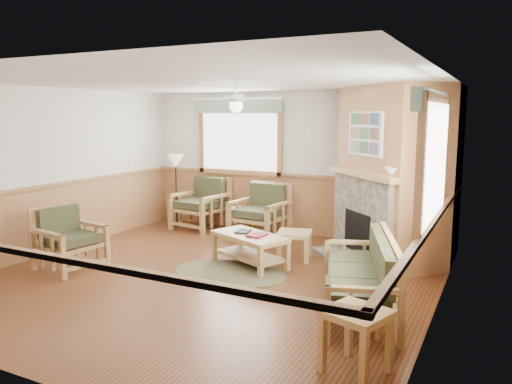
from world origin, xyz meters
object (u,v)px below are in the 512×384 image
at_px(end_table_chairs, 243,222).
at_px(floor_lamp_right, 396,221).
at_px(end_table_sofa, 356,341).
at_px(sofa, 358,275).
at_px(footstool, 294,246).
at_px(armchair_back_right, 260,212).
at_px(floor_lamp_left, 176,190).
at_px(armchair_left, 70,238).
at_px(coffee_table, 250,250).
at_px(armchair_back_left, 200,203).

height_order(end_table_chairs, floor_lamp_right, floor_lamp_right).
relative_size(end_table_chairs, end_table_sofa, 0.91).
xyz_separation_m(sofa, footstool, (-1.46, 1.60, -0.21)).
distance_m(armchair_back_right, floor_lamp_left, 2.03).
bearing_deg(footstool, armchair_left, -145.46).
height_order(sofa, floor_lamp_right, floor_lamp_right).
distance_m(coffee_table, end_table_sofa, 3.32).
bearing_deg(coffee_table, end_table_sofa, -22.66).
relative_size(armchair_back_right, coffee_table, 0.83).
height_order(armchair_back_left, armchair_left, armchair_back_left).
xyz_separation_m(sofa, floor_lamp_right, (0.11, 1.55, 0.34)).
relative_size(armchair_back_right, floor_lamp_left, 0.68).
relative_size(end_table_chairs, floor_lamp_right, 0.34).
bearing_deg(floor_lamp_left, footstool, -20.71).
height_order(end_table_chairs, floor_lamp_left, floor_lamp_left).
bearing_deg(coffee_table, floor_lamp_right, 38.30).
relative_size(sofa, armchair_left, 2.08).
distance_m(armchair_back_left, footstool, 2.79).
bearing_deg(coffee_table, footstool, 74.13).
bearing_deg(armchair_left, sofa, -76.88).
height_order(armchair_back_right, footstool, armchair_back_right).
xyz_separation_m(armchair_left, footstool, (2.79, 1.92, -0.23)).
distance_m(end_table_chairs, floor_lamp_right, 3.28).
relative_size(armchair_back_left, coffee_table, 0.85).
xyz_separation_m(armchair_back_right, coffee_table, (0.60, -1.55, -0.26)).
height_order(sofa, end_table_sofa, sofa).
distance_m(sofa, coffee_table, 2.20).
bearing_deg(armchair_left, footstool, -46.68).
xyz_separation_m(end_table_sofa, floor_lamp_right, (-0.25, 2.93, 0.49)).
relative_size(sofa, floor_lamp_left, 1.29).
height_order(footstool, floor_lamp_right, floor_lamp_right).
distance_m(armchair_back_left, end_table_sofa, 6.00).
height_order(armchair_back_right, end_table_chairs, armchair_back_right).
bearing_deg(floor_lamp_right, floor_lamp_left, 165.35).
height_order(armchair_left, floor_lamp_left, floor_lamp_left).
bearing_deg(coffee_table, armchair_left, -126.65).
bearing_deg(armchair_back_left, floor_lamp_right, -8.23).
bearing_deg(footstool, armchair_back_left, 155.07).
xyz_separation_m(armchair_back_left, armchair_left, (-0.28, -3.09, -0.06)).
bearing_deg(end_table_sofa, armchair_left, 167.02).
relative_size(armchair_left, end_table_sofa, 1.58).
height_order(armchair_left, end_table_sofa, armchair_left).
xyz_separation_m(coffee_table, floor_lamp_left, (-2.61, 1.76, 0.49)).
bearing_deg(armchair_back_left, footstool, -16.55).
bearing_deg(armchair_back_left, armchair_back_right, 0.04).
xyz_separation_m(sofa, end_table_chairs, (-2.94, 2.64, -0.17)).
distance_m(armchair_back_left, armchair_left, 3.10).
bearing_deg(sofa, end_table_sofa, -4.20).
bearing_deg(armchair_back_right, end_table_sofa, -47.98).
relative_size(sofa, armchair_back_left, 1.86).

